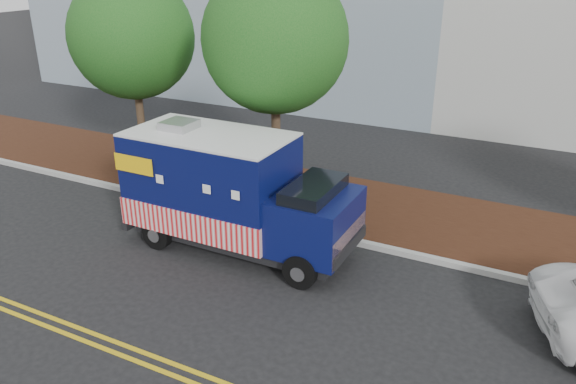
% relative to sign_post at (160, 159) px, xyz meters
% --- Properties ---
extents(ground, '(120.00, 120.00, 0.00)m').
position_rel_sign_post_xyz_m(ground, '(3.87, -1.75, -1.20)').
color(ground, black).
rests_on(ground, ground).
extents(curb, '(120.00, 0.18, 0.15)m').
position_rel_sign_post_xyz_m(curb, '(3.87, -0.35, -1.12)').
color(curb, '#9E9E99').
rests_on(curb, ground).
extents(mulch_strip, '(120.00, 4.00, 0.15)m').
position_rel_sign_post_xyz_m(mulch_strip, '(3.87, 1.75, -1.12)').
color(mulch_strip, black).
rests_on(mulch_strip, ground).
extents(centerline_near, '(120.00, 0.10, 0.01)m').
position_rel_sign_post_xyz_m(centerline_near, '(3.87, -6.20, -1.19)').
color(centerline_near, gold).
rests_on(centerline_near, ground).
extents(centerline_far, '(120.00, 0.10, 0.01)m').
position_rel_sign_post_xyz_m(centerline_far, '(3.87, -6.45, -1.19)').
color(centerline_far, gold).
rests_on(centerline_far, ground).
extents(tree_a, '(4.09, 4.09, 6.50)m').
position_rel_sign_post_xyz_m(tree_a, '(-2.33, 1.93, 3.24)').
color(tree_a, '#38281C').
rests_on(tree_a, ground).
extents(tree_b, '(4.02, 4.02, 6.81)m').
position_rel_sign_post_xyz_m(tree_b, '(3.40, 1.14, 3.59)').
color(tree_b, '#38281C').
rests_on(tree_b, ground).
extents(sign_post, '(0.06, 0.06, 2.40)m').
position_rel_sign_post_xyz_m(sign_post, '(0.00, 0.00, 0.00)').
color(sign_post, '#473828').
rests_on(sign_post, ground).
extents(food_truck, '(5.96, 2.32, 3.13)m').
position_rel_sign_post_xyz_m(food_truck, '(3.65, -1.81, 0.22)').
color(food_truck, black).
rests_on(food_truck, ground).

